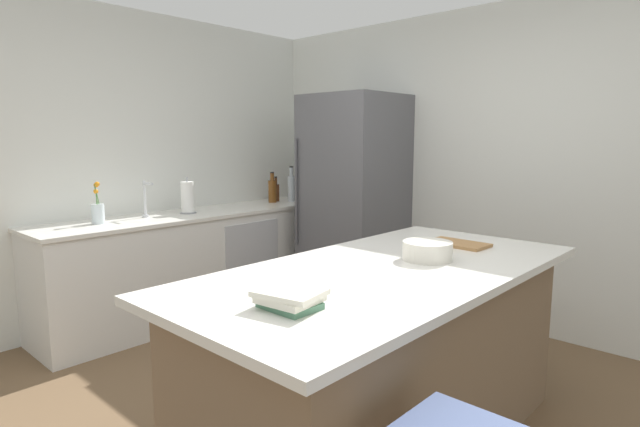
% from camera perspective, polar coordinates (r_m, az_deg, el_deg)
% --- Properties ---
extents(wall_rear, '(6.00, 0.10, 2.60)m').
position_cam_1_polar(wall_rear, '(4.39, 20.11, 4.75)').
color(wall_rear, silver).
rests_on(wall_rear, ground_plane).
extents(wall_left, '(0.10, 6.00, 2.60)m').
position_cam_1_polar(wall_left, '(4.52, -23.88, 4.64)').
color(wall_left, silver).
rests_on(wall_left, ground_plane).
extents(counter_run_left, '(0.65, 2.79, 0.90)m').
position_cam_1_polar(counter_run_left, '(4.67, -13.30, -5.31)').
color(counter_run_left, silver).
rests_on(counter_run_left, ground_plane).
extents(kitchen_island, '(1.07, 2.21, 0.92)m').
position_cam_1_polar(kitchen_island, '(2.65, 7.30, -15.61)').
color(kitchen_island, '#7A6047').
rests_on(kitchen_island, ground_plane).
extents(refrigerator, '(0.79, 0.78, 1.93)m').
position_cam_1_polar(refrigerator, '(4.69, 3.80, 1.32)').
color(refrigerator, '#56565B').
rests_on(refrigerator, ground_plane).
extents(sink_faucet, '(0.15, 0.05, 0.30)m').
position_cam_1_polar(sink_faucet, '(4.36, -19.00, 1.62)').
color(sink_faucet, silver).
rests_on(sink_faucet, counter_run_left).
extents(flower_vase, '(0.09, 0.09, 0.32)m').
position_cam_1_polar(flower_vase, '(4.19, -23.67, 0.25)').
color(flower_vase, silver).
rests_on(flower_vase, counter_run_left).
extents(paper_towel_roll, '(0.14, 0.14, 0.31)m').
position_cam_1_polar(paper_towel_roll, '(4.51, -14.64, 1.71)').
color(paper_towel_roll, gray).
rests_on(paper_towel_roll, counter_run_left).
extents(vinegar_bottle, '(0.05, 0.05, 0.32)m').
position_cam_1_polar(vinegar_bottle, '(5.36, -1.82, 2.96)').
color(vinegar_bottle, '#994C23').
rests_on(vinegar_bottle, counter_run_left).
extents(hot_sauce_bottle, '(0.05, 0.05, 0.22)m').
position_cam_1_polar(hot_sauce_bottle, '(5.33, -2.91, 2.48)').
color(hot_sauce_bottle, red).
rests_on(hot_sauce_bottle, counter_run_left).
extents(soda_bottle, '(0.08, 0.08, 0.36)m').
position_cam_1_polar(soda_bottle, '(5.20, -3.24, 2.97)').
color(soda_bottle, silver).
rests_on(soda_bottle, counter_run_left).
extents(syrup_bottle, '(0.07, 0.07, 0.25)m').
position_cam_1_polar(syrup_bottle, '(5.24, -4.97, 2.43)').
color(syrup_bottle, '#5B3319').
rests_on(syrup_bottle, counter_run_left).
extents(whiskey_bottle, '(0.08, 0.08, 0.31)m').
position_cam_1_polar(whiskey_bottle, '(5.14, -5.37, 2.63)').
color(whiskey_bottle, brown).
rests_on(whiskey_bottle, counter_run_left).
extents(cookbook_stack, '(0.27, 0.23, 0.07)m').
position_cam_1_polar(cookbook_stack, '(1.89, -3.41, -9.49)').
color(cookbook_stack, '#4C7F60').
rests_on(cookbook_stack, kitchen_island).
extents(mixing_bowl, '(0.25, 0.25, 0.10)m').
position_cam_1_polar(mixing_bowl, '(2.68, 11.97, -4.10)').
color(mixing_bowl, silver).
rests_on(mixing_bowl, kitchen_island).
extents(cutting_board, '(0.35, 0.21, 0.02)m').
position_cam_1_polar(cutting_board, '(3.09, 15.20, -3.28)').
color(cutting_board, '#9E7042').
rests_on(cutting_board, kitchen_island).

